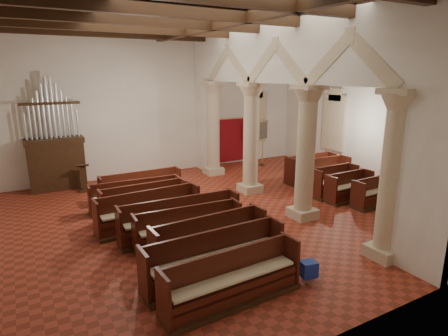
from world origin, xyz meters
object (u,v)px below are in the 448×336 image
lectern (84,180)px  aisle_pew_0 (374,196)px  pipe_organ (56,154)px  nave_pew_0 (233,286)px  processional_banner (263,150)px

lectern → aisle_pew_0: size_ratio=0.64×
pipe_organ → aisle_pew_0: size_ratio=2.51×
nave_pew_0 → processional_banner: bearing=49.8°
pipe_organ → lectern: bearing=-46.7°
lectern → nave_pew_0: bearing=-75.3°
processional_banner → aisle_pew_0: bearing=-103.6°
lectern → processional_banner: 8.32m
lectern → aisle_pew_0: (8.33, -6.50, -0.13)m
processional_banner → nave_pew_0: processional_banner is taller
processional_banner → aisle_pew_0: 6.58m
processional_banner → nave_pew_0: size_ratio=0.78×
processional_banner → nave_pew_0: 11.39m
lectern → pipe_organ: bearing=139.5°
lectern → processional_banner: size_ratio=0.48×
processional_banner → nave_pew_0: bearing=-141.6°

